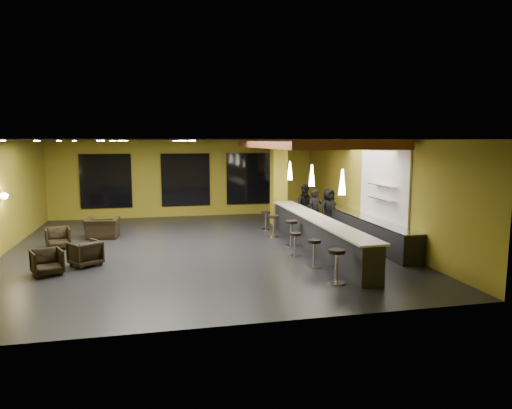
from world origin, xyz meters
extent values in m
cube|color=black|center=(0.00, 0.00, -0.05)|extent=(12.00, 13.00, 0.10)
cube|color=black|center=(0.00, 0.00, 3.55)|extent=(12.00, 13.00, 0.10)
cube|color=olive|center=(0.00, 6.55, 1.75)|extent=(12.00, 0.10, 3.50)
cube|color=olive|center=(0.00, -6.55, 1.75)|extent=(12.00, 0.10, 3.50)
cube|color=olive|center=(6.05, 0.00, 1.75)|extent=(0.10, 13.00, 3.50)
cube|color=brown|center=(4.00, 1.00, 3.36)|extent=(3.60, 8.00, 0.28)
cube|color=black|center=(-3.50, 6.44, 1.70)|extent=(2.20, 0.06, 2.40)
cube|color=black|center=(0.00, 6.44, 1.70)|extent=(2.20, 0.06, 2.40)
cube|color=black|center=(3.00, 6.44, 1.70)|extent=(2.20, 0.06, 2.40)
cube|color=white|center=(5.96, -1.00, 2.00)|extent=(0.06, 3.20, 2.40)
cube|color=black|center=(3.65, -1.00, 0.50)|extent=(0.60, 8.00, 1.00)
cube|color=silver|center=(3.65, -1.00, 1.02)|extent=(0.78, 8.10, 0.05)
cube|color=black|center=(5.65, -0.50, 0.43)|extent=(0.70, 6.00, 0.86)
cube|color=silver|center=(5.65, -0.50, 0.89)|extent=(0.72, 6.00, 0.03)
cube|color=silver|center=(5.82, -1.20, 1.60)|extent=(0.30, 1.50, 0.03)
cube|color=silver|center=(5.82, -1.20, 2.05)|extent=(0.30, 1.50, 0.03)
cube|color=#9D9023|center=(3.65, 3.60, 1.75)|extent=(0.60, 0.60, 3.50)
sphere|color=#FFE5B2|center=(-5.88, 0.50, 1.80)|extent=(0.22, 0.22, 0.22)
cone|color=white|center=(3.65, -3.00, 2.35)|extent=(0.20, 0.20, 0.70)
cone|color=white|center=(3.65, -0.50, 2.35)|extent=(0.20, 0.20, 0.70)
cone|color=white|center=(3.65, 2.00, 2.35)|extent=(0.20, 0.20, 0.70)
imported|color=black|center=(4.49, 1.44, 0.84)|extent=(0.66, 0.48, 1.67)
imported|color=black|center=(4.53, 2.63, 0.87)|extent=(0.97, 0.84, 1.74)
imported|color=black|center=(5.25, 1.99, 0.81)|extent=(0.93, 0.76, 1.63)
imported|color=black|center=(-4.17, -2.20, 0.34)|extent=(0.95, 0.97, 0.67)
imported|color=black|center=(-3.33, -1.48, 0.35)|extent=(1.06, 1.06, 0.71)
imported|color=black|center=(-4.50, 0.90, 0.34)|extent=(0.90, 0.92, 0.69)
imported|color=black|center=(-3.26, 2.24, 0.36)|extent=(1.20, 1.08, 0.72)
cylinder|color=silver|center=(2.91, -4.51, 0.02)|extent=(0.43, 0.43, 0.03)
cylinder|color=silver|center=(2.91, -4.51, 0.40)|extent=(0.08, 0.08, 0.76)
cylinder|color=black|center=(2.91, -4.51, 0.81)|extent=(0.41, 0.41, 0.09)
cylinder|color=silver|center=(2.88, -2.99, 0.01)|extent=(0.39, 0.39, 0.03)
cylinder|color=silver|center=(2.88, -2.99, 0.36)|extent=(0.07, 0.07, 0.68)
cylinder|color=black|center=(2.88, -2.99, 0.73)|extent=(0.37, 0.37, 0.08)
cylinder|color=silver|center=(2.71, -1.75, 0.01)|extent=(0.37, 0.37, 0.03)
cylinder|color=silver|center=(2.71, -1.75, 0.34)|extent=(0.06, 0.06, 0.64)
cylinder|color=black|center=(2.71, -1.75, 0.69)|extent=(0.35, 0.35, 0.07)
cylinder|color=silver|center=(3.00, -0.40, 0.02)|extent=(0.43, 0.43, 0.03)
cylinder|color=silver|center=(3.00, -0.40, 0.40)|extent=(0.08, 0.08, 0.76)
cylinder|color=black|center=(3.00, -0.40, 0.81)|extent=(0.41, 0.41, 0.09)
cylinder|color=silver|center=(2.77, 1.02, 0.02)|extent=(0.41, 0.41, 0.03)
cylinder|color=silver|center=(2.77, 1.02, 0.38)|extent=(0.07, 0.07, 0.72)
cylinder|color=black|center=(2.77, 1.02, 0.77)|extent=(0.39, 0.39, 0.08)
cylinder|color=silver|center=(2.84, 2.51, 0.01)|extent=(0.37, 0.37, 0.03)
cylinder|color=silver|center=(2.84, 2.51, 0.34)|extent=(0.06, 0.06, 0.65)
cylinder|color=black|center=(2.84, 2.51, 0.69)|extent=(0.35, 0.35, 0.07)
camera|label=1|loc=(-1.33, -14.64, 3.47)|focal=32.00mm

